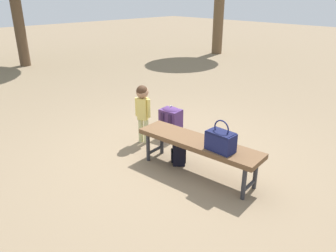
{
  "coord_description": "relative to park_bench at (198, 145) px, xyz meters",
  "views": [
    {
      "loc": [
        -2.83,
        2.89,
        2.1
      ],
      "look_at": [
        0.05,
        0.09,
        0.45
      ],
      "focal_mm": 34.92,
      "sensor_mm": 36.0,
      "label": 1
    }
  ],
  "objects": [
    {
      "name": "ground_plane",
      "position": [
        0.53,
        -0.15,
        -0.39
      ],
      "size": [
        40.0,
        40.0,
        0.0
      ],
      "primitive_type": "plane",
      "color": "#7F6B51",
      "rests_on": "ground"
    },
    {
      "name": "backpack_small",
      "position": [
        0.35,
        -0.02,
        -0.22
      ],
      "size": [
        0.26,
        0.26,
        0.36
      ],
      "color": "black",
      "rests_on": "ground"
    },
    {
      "name": "backpack_large",
      "position": [
        1.02,
        -0.54,
        -0.13
      ],
      "size": [
        0.34,
        0.31,
        0.52
      ],
      "color": "#4C2D66",
      "rests_on": "ground"
    },
    {
      "name": "park_bench",
      "position": [
        0.0,
        0.0,
        0.0
      ],
      "size": [
        1.63,
        0.58,
        0.45
      ],
      "color": "brown",
      "rests_on": "ground"
    },
    {
      "name": "handbag",
      "position": [
        -0.35,
        0.03,
        0.18
      ],
      "size": [
        0.32,
        0.19,
        0.37
      ],
      "color": "#191E4C",
      "rests_on": "park_bench"
    },
    {
      "name": "child_standing",
      "position": [
        1.16,
        -0.11,
        0.2
      ],
      "size": [
        0.22,
        0.18,
        0.89
      ],
      "color": "#CCCC8C",
      "rests_on": "ground"
    }
  ]
}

